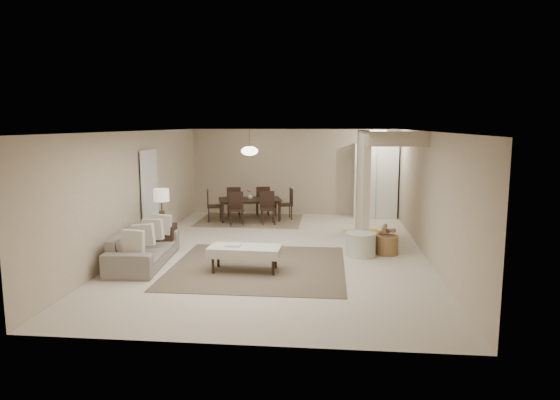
# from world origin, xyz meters

# --- Properties ---
(floor) EXTENTS (9.00, 9.00, 0.00)m
(floor) POSITION_xyz_m (0.00, 0.00, 0.00)
(floor) COLOR beige
(floor) RESTS_ON ground
(ceiling) EXTENTS (9.00, 9.00, 0.00)m
(ceiling) POSITION_xyz_m (0.00, 0.00, 2.50)
(ceiling) COLOR white
(ceiling) RESTS_ON back_wall
(back_wall) EXTENTS (6.00, 0.00, 6.00)m
(back_wall) POSITION_xyz_m (0.00, 4.50, 1.25)
(back_wall) COLOR #BEAE8F
(back_wall) RESTS_ON floor
(left_wall) EXTENTS (0.00, 9.00, 9.00)m
(left_wall) POSITION_xyz_m (-3.00, 0.00, 1.25)
(left_wall) COLOR #BEAE8F
(left_wall) RESTS_ON floor
(right_wall) EXTENTS (0.00, 9.00, 9.00)m
(right_wall) POSITION_xyz_m (3.00, 0.00, 1.25)
(right_wall) COLOR #BEAE8F
(right_wall) RESTS_ON floor
(partition) EXTENTS (0.15, 2.50, 2.50)m
(partition) POSITION_xyz_m (1.80, 1.25, 1.25)
(partition) COLOR #BEAE8F
(partition) RESTS_ON floor
(doorway) EXTENTS (0.04, 0.90, 2.04)m
(doorway) POSITION_xyz_m (-2.97, 0.60, 1.02)
(doorway) COLOR black
(doorway) RESTS_ON floor
(pantry_cabinet) EXTENTS (1.20, 0.55, 2.10)m
(pantry_cabinet) POSITION_xyz_m (2.35, 4.15, 1.05)
(pantry_cabinet) COLOR white
(pantry_cabinet) RESTS_ON floor
(flush_light) EXTENTS (0.44, 0.44, 0.05)m
(flush_light) POSITION_xyz_m (2.30, 3.20, 2.46)
(flush_light) COLOR white
(flush_light) RESTS_ON ceiling
(living_rug) EXTENTS (3.20, 3.20, 0.01)m
(living_rug) POSITION_xyz_m (-0.25, -1.18, 0.01)
(living_rug) COLOR brown
(living_rug) RESTS_ON floor
(sofa) EXTENTS (2.26, 1.01, 0.64)m
(sofa) POSITION_xyz_m (-2.45, -1.18, 0.32)
(sofa) COLOR gray
(sofa) RESTS_ON floor
(ottoman_bench) EXTENTS (1.31, 0.64, 0.46)m
(ottoman_bench) POSITION_xyz_m (-0.45, -1.48, 0.37)
(ottoman_bench) COLOR beige
(ottoman_bench) RESTS_ON living_rug
(side_table) EXTENTS (0.56, 0.56, 0.56)m
(side_table) POSITION_xyz_m (-2.40, -0.23, 0.28)
(side_table) COLOR black
(side_table) RESTS_ON floor
(table_lamp) EXTENTS (0.32, 0.32, 0.76)m
(table_lamp) POSITION_xyz_m (-2.40, -0.23, 1.13)
(table_lamp) COLOR #4E3B21
(table_lamp) RESTS_ON side_table
(round_pouf) EXTENTS (0.61, 0.61, 0.47)m
(round_pouf) POSITION_xyz_m (1.70, -0.20, 0.24)
(round_pouf) COLOR beige
(round_pouf) RESTS_ON floor
(wicker_basket) EXTENTS (0.48, 0.48, 0.39)m
(wicker_basket) POSITION_xyz_m (2.24, 0.00, 0.19)
(wicker_basket) COLOR brown
(wicker_basket) RESTS_ON floor
(dining_rug) EXTENTS (2.80, 2.10, 0.01)m
(dining_rug) POSITION_xyz_m (-1.12, 3.31, 0.01)
(dining_rug) COLOR #7D6C4D
(dining_rug) RESTS_ON floor
(dining_table) EXTENTS (1.88, 1.33, 0.60)m
(dining_table) POSITION_xyz_m (-1.12, 3.31, 0.30)
(dining_table) COLOR black
(dining_table) RESTS_ON dining_rug
(dining_chairs) EXTENTS (2.37, 1.94, 0.87)m
(dining_chairs) POSITION_xyz_m (-1.12, 3.31, 0.44)
(dining_chairs) COLOR black
(dining_chairs) RESTS_ON dining_rug
(vase) EXTENTS (0.15, 0.15, 0.14)m
(vase) POSITION_xyz_m (-1.12, 3.31, 0.67)
(vase) COLOR white
(vase) RESTS_ON dining_table
(yellow_mat) EXTENTS (1.00, 0.76, 0.01)m
(yellow_mat) POSITION_xyz_m (1.88, 2.09, 0.01)
(yellow_mat) COLOR yellow
(yellow_mat) RESTS_ON floor
(pendant_light) EXTENTS (0.46, 0.46, 0.71)m
(pendant_light) POSITION_xyz_m (-1.12, 3.31, 1.92)
(pendant_light) COLOR #4E3B21
(pendant_light) RESTS_ON ceiling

